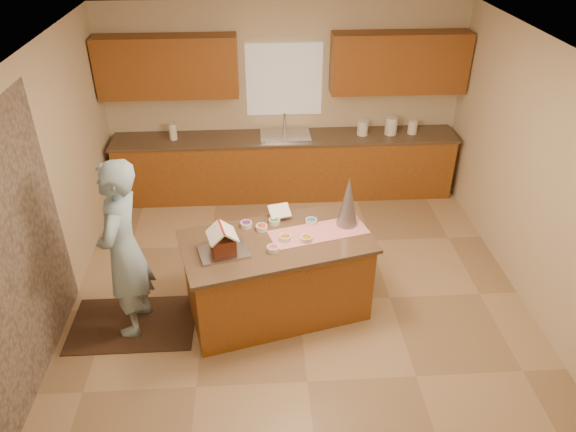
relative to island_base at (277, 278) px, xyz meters
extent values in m
plane|color=tan|center=(0.24, 0.12, -0.44)|extent=(5.50, 5.50, 0.00)
plane|color=silver|center=(0.24, 0.12, 2.26)|extent=(5.50, 5.50, 0.00)
plane|color=beige|center=(0.24, 2.87, 0.91)|extent=(5.50, 5.50, 0.00)
plane|color=beige|center=(-2.26, 0.12, 0.91)|extent=(5.50, 5.50, 0.00)
plane|color=beige|center=(2.74, 0.12, 0.91)|extent=(5.50, 5.50, 0.00)
plane|color=gray|center=(-2.24, -0.68, 0.81)|extent=(0.00, 2.50, 2.50)
cube|color=white|center=(0.24, 2.84, 1.21)|extent=(1.05, 0.03, 1.00)
cube|color=#94561E|center=(0.24, 2.57, 0.00)|extent=(4.80, 0.60, 0.88)
cube|color=brown|center=(0.24, 2.57, 0.46)|extent=(4.85, 0.63, 0.04)
cube|color=brown|center=(-1.31, 2.69, 1.46)|extent=(1.85, 0.35, 0.80)
cube|color=brown|center=(1.79, 2.69, 1.46)|extent=(1.85, 0.35, 0.80)
cube|color=silver|center=(0.24, 2.57, 0.45)|extent=(0.70, 0.45, 0.12)
cylinder|color=silver|center=(0.24, 2.75, 0.62)|extent=(0.03, 0.03, 0.28)
cube|color=#94561E|center=(0.00, 0.00, 0.00)|extent=(1.97, 1.32, 0.88)
cube|color=brown|center=(0.00, 0.00, 0.46)|extent=(2.07, 1.42, 0.04)
cube|color=red|center=(0.44, 0.11, 0.48)|extent=(1.06, 0.60, 0.01)
cube|color=silver|center=(-0.52, -0.19, 0.49)|extent=(0.53, 0.44, 0.03)
cube|color=white|center=(0.05, 0.41, 0.57)|extent=(0.26, 0.22, 0.09)
cone|color=#B1B3BE|center=(0.74, 0.24, 0.76)|extent=(0.27, 0.27, 0.55)
cube|color=black|center=(-1.53, -0.14, -0.44)|extent=(1.29, 0.84, 0.01)
imported|color=#92B7CF|center=(-1.48, -0.14, 0.52)|extent=(0.54, 0.74, 1.89)
cylinder|color=white|center=(1.33, 2.57, 0.58)|extent=(0.15, 0.15, 0.21)
cylinder|color=white|center=(1.73, 2.57, 0.60)|extent=(0.17, 0.17, 0.25)
cylinder|color=white|center=(2.04, 2.57, 0.57)|extent=(0.13, 0.13, 0.19)
cylinder|color=white|center=(-1.32, 2.57, 0.59)|extent=(0.10, 0.10, 0.23)
cube|color=#5D2818|center=(-0.52, -0.19, 0.59)|extent=(0.27, 0.29, 0.16)
cube|color=white|center=(-0.58, -0.20, 0.72)|extent=(0.21, 0.31, 0.13)
cube|color=white|center=(-0.46, -0.17, 0.72)|extent=(0.21, 0.31, 0.13)
cylinder|color=red|center=(-0.52, -0.19, 0.78)|extent=(0.09, 0.28, 0.02)
cylinder|color=green|center=(-0.01, 0.31, 0.51)|extent=(0.12, 0.12, 0.06)
cylinder|color=pink|center=(-0.04, -0.19, 0.51)|extent=(0.12, 0.12, 0.06)
cylinder|color=orange|center=(0.08, -0.01, 0.51)|extent=(0.12, 0.12, 0.06)
cylinder|color=#DE5627|center=(-0.14, 0.19, 0.51)|extent=(0.12, 0.12, 0.06)
cylinder|color=#3297BD|center=(0.38, 0.28, 0.51)|extent=(0.12, 0.12, 0.06)
cylinder|color=purple|center=(-0.30, 0.26, 0.51)|extent=(0.12, 0.12, 0.06)
cylinder|color=gold|center=(0.30, -0.04, 0.51)|extent=(0.12, 0.12, 0.06)
camera|label=1|loc=(-0.16, -4.46, 3.54)|focal=33.66mm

